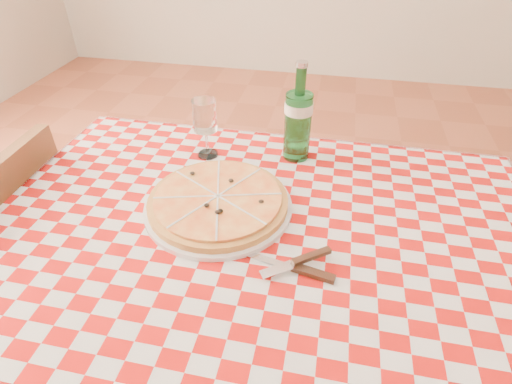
# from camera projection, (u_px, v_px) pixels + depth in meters

# --- Properties ---
(dining_table) EXTENTS (1.20, 0.80, 0.75)m
(dining_table) POSITION_uv_depth(u_px,v_px,m) (259.00, 259.00, 0.98)
(dining_table) COLOR brown
(dining_table) RESTS_ON ground
(tablecloth) EXTENTS (1.30, 0.90, 0.01)m
(tablecloth) POSITION_uv_depth(u_px,v_px,m) (259.00, 231.00, 0.92)
(tablecloth) COLOR #A70D0A
(tablecloth) RESTS_ON dining_table
(chair_far) EXTENTS (0.40, 0.40, 0.85)m
(chair_far) POSITION_uv_depth(u_px,v_px,m) (17.00, 257.00, 1.22)
(chair_far) COLOR brown
(chair_far) RESTS_ON ground
(pizza_plate) EXTENTS (0.44, 0.44, 0.05)m
(pizza_plate) POSITION_uv_depth(u_px,v_px,m) (218.00, 200.00, 0.96)
(pizza_plate) COLOR #B97E3D
(pizza_plate) RESTS_ON tablecloth
(water_bottle) EXTENTS (0.10, 0.10, 0.28)m
(water_bottle) POSITION_uv_depth(u_px,v_px,m) (299.00, 112.00, 1.08)
(water_bottle) COLOR #196727
(water_bottle) RESTS_ON tablecloth
(wine_glass) EXTENTS (0.08, 0.08, 0.17)m
(wine_glass) POSITION_uv_depth(u_px,v_px,m) (206.00, 129.00, 1.12)
(wine_glass) COLOR white
(wine_glass) RESTS_ON tablecloth
(cutlery) EXTENTS (0.27, 0.25, 0.02)m
(cutlery) POSITION_uv_depth(u_px,v_px,m) (292.00, 265.00, 0.81)
(cutlery) COLOR silver
(cutlery) RESTS_ON tablecloth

